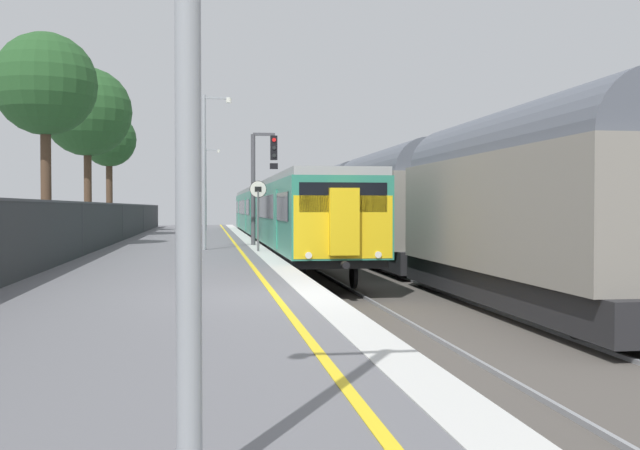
{
  "coord_description": "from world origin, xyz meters",
  "views": [
    {
      "loc": [
        -1.52,
        -13.27,
        1.55
      ],
      "look_at": [
        1.51,
        7.21,
        1.07
      ],
      "focal_mm": 42.85,
      "sensor_mm": 36.0,
      "label": 1
    }
  ],
  "objects_px": {
    "platform_lamp_mid": "(204,159)",
    "background_tree_right": "(88,114)",
    "freight_train_adjacent_track": "(357,204)",
    "speed_limit_sign": "(258,206)",
    "commuter_train_at_platform": "(277,213)",
    "background_tree_left": "(43,87)",
    "signal_gantry": "(260,175)",
    "background_tree_centre": "(110,142)",
    "platform_lamp_far": "(205,182)"
  },
  "relations": [
    {
      "from": "freight_train_adjacent_track",
      "to": "platform_lamp_far",
      "type": "distance_m",
      "value": 15.89
    },
    {
      "from": "freight_train_adjacent_track",
      "to": "speed_limit_sign",
      "type": "distance_m",
      "value": 12.98
    },
    {
      "from": "freight_train_adjacent_track",
      "to": "signal_gantry",
      "type": "xyz_separation_m",
      "value": [
        -5.46,
        -7.04,
        1.19
      ]
    },
    {
      "from": "speed_limit_sign",
      "to": "background_tree_left",
      "type": "relative_size",
      "value": 0.3
    },
    {
      "from": "freight_train_adjacent_track",
      "to": "background_tree_centre",
      "type": "relative_size",
      "value": 7.06
    },
    {
      "from": "commuter_train_at_platform",
      "to": "background_tree_centre",
      "type": "relative_size",
      "value": 5.13
    },
    {
      "from": "speed_limit_sign",
      "to": "platform_lamp_mid",
      "type": "relative_size",
      "value": 0.44
    },
    {
      "from": "platform_lamp_mid",
      "to": "commuter_train_at_platform",
      "type": "bearing_deg",
      "value": 71.81
    },
    {
      "from": "background_tree_left",
      "to": "background_tree_right",
      "type": "bearing_deg",
      "value": 90.18
    },
    {
      "from": "platform_lamp_far",
      "to": "signal_gantry",
      "type": "bearing_deg",
      "value": -83.81
    },
    {
      "from": "signal_gantry",
      "to": "background_tree_left",
      "type": "bearing_deg",
      "value": -175.36
    },
    {
      "from": "platform_lamp_mid",
      "to": "background_tree_right",
      "type": "xyz_separation_m",
      "value": [
        -6.15,
        13.87,
        3.17
      ]
    },
    {
      "from": "freight_train_adjacent_track",
      "to": "background_tree_centre",
      "type": "bearing_deg",
      "value": 138.59
    },
    {
      "from": "commuter_train_at_platform",
      "to": "platform_lamp_mid",
      "type": "distance_m",
      "value": 12.09
    },
    {
      "from": "background_tree_centre",
      "to": "platform_lamp_mid",
      "type": "bearing_deg",
      "value": -74.87
    },
    {
      "from": "background_tree_left",
      "to": "platform_lamp_mid",
      "type": "bearing_deg",
      "value": -22.12
    },
    {
      "from": "background_tree_right",
      "to": "speed_limit_sign",
      "type": "bearing_deg",
      "value": -62.26
    },
    {
      "from": "freight_train_adjacent_track",
      "to": "speed_limit_sign",
      "type": "xyz_separation_m",
      "value": [
        -5.85,
        -11.59,
        -0.11
      ]
    },
    {
      "from": "commuter_train_at_platform",
      "to": "background_tree_right",
      "type": "height_order",
      "value": "background_tree_right"
    },
    {
      "from": "signal_gantry",
      "to": "background_tree_centre",
      "type": "xyz_separation_m",
      "value": [
        -8.3,
        19.17,
        2.86
      ]
    },
    {
      "from": "speed_limit_sign",
      "to": "background_tree_centre",
      "type": "distance_m",
      "value": 25.35
    },
    {
      "from": "signal_gantry",
      "to": "speed_limit_sign",
      "type": "height_order",
      "value": "signal_gantry"
    },
    {
      "from": "background_tree_left",
      "to": "commuter_train_at_platform",
      "type": "bearing_deg",
      "value": 41.91
    },
    {
      "from": "platform_lamp_far",
      "to": "background_tree_centre",
      "type": "xyz_separation_m",
      "value": [
        -6.04,
        -1.66,
        2.48
      ]
    },
    {
      "from": "commuter_train_at_platform",
      "to": "signal_gantry",
      "type": "height_order",
      "value": "signal_gantry"
    },
    {
      "from": "commuter_train_at_platform",
      "to": "background_tree_left",
      "type": "bearing_deg",
      "value": -138.09
    },
    {
      "from": "platform_lamp_far",
      "to": "background_tree_right",
      "type": "xyz_separation_m",
      "value": [
        -6.15,
        -10.13,
        3.23
      ]
    },
    {
      "from": "signal_gantry",
      "to": "background_tree_right",
      "type": "relative_size",
      "value": 0.51
    },
    {
      "from": "commuter_train_at_platform",
      "to": "background_tree_left",
      "type": "xyz_separation_m",
      "value": [
        -9.83,
        -8.83,
        4.91
      ]
    },
    {
      "from": "signal_gantry",
      "to": "background_tree_centre",
      "type": "bearing_deg",
      "value": 113.41
    },
    {
      "from": "freight_train_adjacent_track",
      "to": "signal_gantry",
      "type": "relative_size",
      "value": 11.71
    },
    {
      "from": "speed_limit_sign",
      "to": "background_tree_right",
      "type": "distance_m",
      "value": 17.92
    },
    {
      "from": "commuter_train_at_platform",
      "to": "speed_limit_sign",
      "type": "height_order",
      "value": "commuter_train_at_platform"
    },
    {
      "from": "platform_lamp_mid",
      "to": "platform_lamp_far",
      "type": "xyz_separation_m",
      "value": [
        0.0,
        24.0,
        -0.06
      ]
    },
    {
      "from": "freight_train_adjacent_track",
      "to": "background_tree_centre",
      "type": "distance_m",
      "value": 18.79
    },
    {
      "from": "speed_limit_sign",
      "to": "background_tree_centre",
      "type": "height_order",
      "value": "background_tree_centre"
    },
    {
      "from": "background_tree_right",
      "to": "commuter_train_at_platform",
      "type": "bearing_deg",
      "value": -14.54
    },
    {
      "from": "freight_train_adjacent_track",
      "to": "platform_lamp_mid",
      "type": "height_order",
      "value": "platform_lamp_mid"
    },
    {
      "from": "commuter_train_at_platform",
      "to": "background_tree_right",
      "type": "relative_size",
      "value": 4.37
    },
    {
      "from": "signal_gantry",
      "to": "background_tree_centre",
      "type": "relative_size",
      "value": 0.6
    },
    {
      "from": "platform_lamp_far",
      "to": "background_tree_centre",
      "type": "bearing_deg",
      "value": -164.59
    },
    {
      "from": "signal_gantry",
      "to": "platform_lamp_mid",
      "type": "distance_m",
      "value": 3.91
    },
    {
      "from": "background_tree_centre",
      "to": "background_tree_right",
      "type": "bearing_deg",
      "value": -90.75
    },
    {
      "from": "commuter_train_at_platform",
      "to": "platform_lamp_far",
      "type": "height_order",
      "value": "platform_lamp_far"
    },
    {
      "from": "platform_lamp_far",
      "to": "background_tree_centre",
      "type": "relative_size",
      "value": 0.73
    },
    {
      "from": "platform_lamp_far",
      "to": "background_tree_left",
      "type": "xyz_separation_m",
      "value": [
        -6.12,
        -21.52,
        2.9
      ]
    },
    {
      "from": "platform_lamp_mid",
      "to": "speed_limit_sign",
      "type": "bearing_deg",
      "value": -36.44
    },
    {
      "from": "background_tree_right",
      "to": "freight_train_adjacent_track",
      "type": "bearing_deg",
      "value": -14.82
    },
    {
      "from": "commuter_train_at_platform",
      "to": "platform_lamp_far",
      "type": "distance_m",
      "value": 13.37
    },
    {
      "from": "speed_limit_sign",
      "to": "background_tree_right",
      "type": "bearing_deg",
      "value": 117.74
    }
  ]
}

